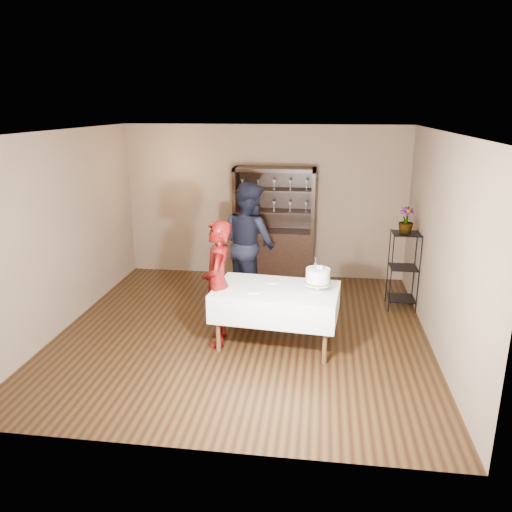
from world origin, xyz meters
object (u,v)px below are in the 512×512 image
object	(u,v)px
potted_plant	(406,220)
man	(249,243)
china_hutch	(274,243)
cake	(318,277)
plant_etagere	(403,267)
cake_table	(276,302)
woman	(218,284)

from	to	relation	value
potted_plant	man	bearing A→B (deg)	-178.80
china_hutch	cake	bearing A→B (deg)	-72.75
man	potted_plant	world-z (taller)	man
cake	potted_plant	size ratio (longest dim) A/B	1.18
china_hutch	cake	xyz separation A→B (m)	(0.80, -2.58, 0.30)
cake	potted_plant	distance (m)	2.02
plant_etagere	potted_plant	world-z (taller)	potted_plant
plant_etagere	cake	bearing A→B (deg)	-129.93
cake_table	man	size ratio (longest dim) A/B	0.86
woman	cake	world-z (taller)	woman
china_hutch	plant_etagere	size ratio (longest dim) A/B	1.67
plant_etagere	cake_table	bearing A→B (deg)	-140.00
woman	cake	bearing A→B (deg)	83.94
cake_table	man	bearing A→B (deg)	111.08
china_hutch	plant_etagere	distance (m)	2.33
man	china_hutch	bearing A→B (deg)	-59.11
man	potted_plant	size ratio (longest dim) A/B	4.89
plant_etagere	man	distance (m)	2.38
plant_etagere	cake_table	xyz separation A→B (m)	(-1.80, -1.51, -0.05)
woman	man	size ratio (longest dim) A/B	0.86
potted_plant	china_hutch	bearing A→B (deg)	152.76
woman	potted_plant	size ratio (longest dim) A/B	4.21
plant_etagere	cake_table	world-z (taller)	plant_etagere
plant_etagere	cake	xyz separation A→B (m)	(-1.28, -1.53, 0.31)
china_hutch	woman	size ratio (longest dim) A/B	1.21
man	cake	world-z (taller)	man
plant_etagere	woman	world-z (taller)	woman
plant_etagere	woman	distance (m)	2.99
cake_table	woman	world-z (taller)	woman
cake_table	cake	size ratio (longest dim) A/B	3.57
man	cake	xyz separation A→B (m)	(1.08, -1.47, 0.01)
china_hutch	cake_table	world-z (taller)	china_hutch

